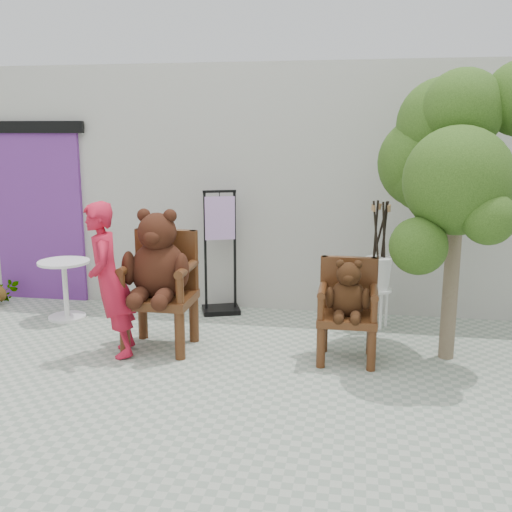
# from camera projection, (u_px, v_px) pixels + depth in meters

# --- Properties ---
(ground_plane) EXTENTS (60.00, 60.00, 0.00)m
(ground_plane) POSITION_uv_depth(u_px,v_px,m) (219.00, 397.00, 5.07)
(ground_plane) COLOR #949B8B
(ground_plane) RESTS_ON ground
(back_wall) EXTENTS (9.00, 1.00, 3.00)m
(back_wall) POSITION_uv_depth(u_px,v_px,m) (272.00, 186.00, 7.75)
(back_wall) COLOR #AFAEA4
(back_wall) RESTS_ON ground
(doorway) EXTENTS (1.40, 0.11, 2.33)m
(doorway) POSITION_uv_depth(u_px,v_px,m) (39.00, 212.00, 7.81)
(doorway) COLOR #632A7E
(doorway) RESTS_ON ground
(chair_big) EXTENTS (0.69, 0.77, 1.45)m
(chair_big) POSITION_uv_depth(u_px,v_px,m) (159.00, 270.00, 6.06)
(chair_big) COLOR #3C1E0D
(chair_big) RESTS_ON ground
(chair_small) EXTENTS (0.57, 0.54, 1.01)m
(chair_small) POSITION_uv_depth(u_px,v_px,m) (348.00, 300.00, 5.79)
(chair_small) COLOR #3C1E0D
(chair_small) RESTS_ON ground
(person) EXTENTS (0.54, 0.66, 1.54)m
(person) POSITION_uv_depth(u_px,v_px,m) (110.00, 281.00, 5.86)
(person) COLOR #BA1630
(person) RESTS_ON ground
(cafe_table) EXTENTS (0.60, 0.60, 0.70)m
(cafe_table) POSITION_uv_depth(u_px,v_px,m) (65.00, 283.00, 7.10)
(cafe_table) COLOR white
(cafe_table) RESTS_ON ground
(display_stand) EXTENTS (0.54, 0.48, 1.51)m
(display_stand) POSITION_uv_depth(u_px,v_px,m) (220.00, 266.00, 7.30)
(display_stand) COLOR black
(display_stand) RESTS_ON ground
(stool_bucket) EXTENTS (0.32, 0.32, 1.45)m
(stool_bucket) POSITION_uv_depth(u_px,v_px,m) (378.00, 272.00, 6.75)
(stool_bucket) COLOR white
(stool_bucket) RESTS_ON ground
(tree) EXTENTS (1.62, 1.70, 2.85)m
(tree) POSITION_uv_depth(u_px,v_px,m) (449.00, 150.00, 5.72)
(tree) COLOR brown
(tree) RESTS_ON ground
(potted_plant) EXTENTS (0.35, 0.31, 0.36)m
(potted_plant) POSITION_uv_depth(u_px,v_px,m) (2.00, 290.00, 7.73)
(potted_plant) COLOR #1D380F
(potted_plant) RESTS_ON ground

